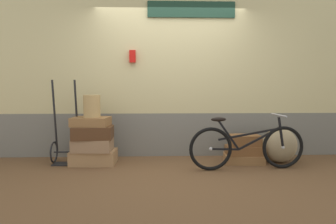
{
  "coord_description": "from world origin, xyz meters",
  "views": [
    {
      "loc": [
        -0.25,
        -4.45,
        1.21
      ],
      "look_at": [
        -0.07,
        0.15,
        0.82
      ],
      "focal_mm": 32.81,
      "sensor_mm": 36.0,
      "label": 1
    }
  ],
  "objects": [
    {
      "name": "ground",
      "position": [
        0.0,
        0.0,
        -0.03
      ],
      "size": [
        9.22,
        5.2,
        0.06
      ],
      "primitive_type": "cube",
      "color": "brown"
    },
    {
      "name": "suitcase_5",
      "position": [
        1.12,
        0.23,
        0.2
      ],
      "size": [
        0.54,
        0.34,
        0.14
      ],
      "primitive_type": "cube",
      "rotation": [
        0.0,
        0.0,
        0.02
      ],
      "color": "brown",
      "rests_on": "suitcase_4"
    },
    {
      "name": "suitcase_3",
      "position": [
        -1.25,
        0.27,
        0.66
      ],
      "size": [
        0.59,
        0.45,
        0.14
      ],
      "primitive_type": "cube",
      "rotation": [
        0.0,
        0.0,
        -0.11
      ],
      "color": "olive",
      "rests_on": "suitcase_2"
    },
    {
      "name": "suitcase_2",
      "position": [
        -1.21,
        0.22,
        0.5
      ],
      "size": [
        0.6,
        0.42,
        0.19
      ],
      "primitive_type": "cube",
      "rotation": [
        0.0,
        0.0,
        0.02
      ],
      "color": "#4C2D19",
      "rests_on": "suitcase_1"
    },
    {
      "name": "bicycle",
      "position": [
        1.06,
        -0.13,
        0.34
      ],
      "size": [
        1.7,
        0.46,
        0.8
      ],
      "color": "black",
      "rests_on": "ground"
    },
    {
      "name": "luggage_trolley",
      "position": [
        -1.66,
        0.35,
        0.28
      ],
      "size": [
        0.43,
        0.39,
        1.3
      ],
      "color": "black",
      "rests_on": "ground"
    },
    {
      "name": "wicker_basket",
      "position": [
        -1.23,
        0.25,
        0.9
      ],
      "size": [
        0.25,
        0.25,
        0.34
      ],
      "primitive_type": "cylinder",
      "color": "tan",
      "rests_on": "suitcase_3"
    },
    {
      "name": "station_building",
      "position": [
        0.01,
        0.85,
        1.43
      ],
      "size": [
        7.22,
        0.74,
        2.86
      ],
      "color": "slate",
      "rests_on": "ground"
    },
    {
      "name": "suitcase_6",
      "position": [
        1.13,
        0.24,
        0.36
      ],
      "size": [
        0.46,
        0.32,
        0.17
      ],
      "primitive_type": "cube",
      "rotation": [
        0.0,
        0.0,
        0.03
      ],
      "color": "brown",
      "rests_on": "suitcase_5"
    },
    {
      "name": "suitcase_0",
      "position": [
        -1.22,
        0.27,
        0.11
      ],
      "size": [
        0.69,
        0.46,
        0.21
      ],
      "primitive_type": "cube",
      "rotation": [
        0.0,
        0.0,
        -0.03
      ],
      "color": "#9E754C",
      "rests_on": "ground"
    },
    {
      "name": "suitcase_1",
      "position": [
        -1.22,
        0.22,
        0.31
      ],
      "size": [
        0.6,
        0.41,
        0.19
      ],
      "primitive_type": "cube",
      "rotation": [
        0.0,
        0.0,
        -0.05
      ],
      "color": "#937051",
      "rests_on": "suitcase_0"
    },
    {
      "name": "burlap_sack",
      "position": [
        1.7,
        0.25,
        0.28
      ],
      "size": [
        0.54,
        0.46,
        0.55
      ],
      "primitive_type": "ellipsoid",
      "color": "#9E8966",
      "rests_on": "ground"
    },
    {
      "name": "suitcase_4",
      "position": [
        1.13,
        0.25,
        0.07
      ],
      "size": [
        0.64,
        0.46,
        0.13
      ],
      "primitive_type": "cube",
      "rotation": [
        0.0,
        0.0,
        -0.1
      ],
      "color": "olive",
      "rests_on": "ground"
    }
  ]
}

